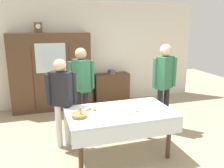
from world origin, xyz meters
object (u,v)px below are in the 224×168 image
(bread_basket, at_px, (79,115))
(person_behind_table_right, at_px, (61,95))
(spoon_mid_right, at_px, (106,118))
(person_beside_shelf, at_px, (164,78))
(tea_cup_front_edge, at_px, (136,110))
(dining_table, at_px, (120,118))
(tea_cup_near_left, at_px, (144,102))
(tea_cup_mid_left, at_px, (165,111))
(person_by_cabinet, at_px, (82,81))
(wall_cabinet, at_px, (51,72))
(tea_cup_far_right, at_px, (127,113))
(bookshelf_low, at_px, (112,88))
(tea_cup_back_edge, at_px, (107,110))
(mantel_clock, at_px, (38,27))
(tea_cup_mid_right, at_px, (111,105))
(spoon_mid_left, at_px, (136,102))
(pastry_plate, at_px, (91,110))
(book_stack, at_px, (112,72))
(spoon_near_right, at_px, (124,119))

(bread_basket, bearing_deg, person_behind_table_right, 107.22)
(spoon_mid_right, xyz_separation_m, person_beside_shelf, (1.48, 0.92, 0.30))
(tea_cup_front_edge, bearing_deg, dining_table, 161.57)
(tea_cup_near_left, bearing_deg, tea_cup_mid_left, -76.23)
(person_by_cabinet, height_order, person_beside_shelf, person_beside_shelf)
(wall_cabinet, relative_size, tea_cup_far_right, 14.86)
(tea_cup_front_edge, bearing_deg, bookshelf_low, 80.60)
(tea_cup_near_left, xyz_separation_m, tea_cup_back_edge, (-0.74, -0.16, 0.00))
(tea_cup_front_edge, xyz_separation_m, tea_cup_far_right, (-0.18, -0.08, 0.00))
(mantel_clock, relative_size, bookshelf_low, 0.25)
(dining_table, relative_size, bookshelf_low, 1.81)
(tea_cup_mid_right, relative_size, bread_basket, 0.54)
(spoon_mid_left, bearing_deg, person_behind_table_right, 170.45)
(dining_table, height_order, pastry_plate, pastry_plate)
(wall_cabinet, xyz_separation_m, book_stack, (1.59, 0.05, -0.10))
(tea_cup_far_right, distance_m, spoon_mid_left, 0.63)
(book_stack, relative_size, tea_cup_far_right, 1.69)
(dining_table, xyz_separation_m, spoon_mid_left, (0.42, 0.35, 0.11))
(wall_cabinet, distance_m, mantel_clock, 1.10)
(tea_cup_mid_left, xyz_separation_m, person_beside_shelf, (0.53, 0.97, 0.28))
(person_beside_shelf, bearing_deg, tea_cup_near_left, -143.44)
(person_by_cabinet, xyz_separation_m, person_beside_shelf, (1.58, -0.45, 0.05))
(spoon_mid_right, bearing_deg, spoon_mid_left, 37.67)
(tea_cup_front_edge, xyz_separation_m, bread_basket, (-0.90, 0.04, 0.01))
(wall_cabinet, relative_size, tea_cup_back_edge, 14.86)
(bread_basket, xyz_separation_m, spoon_mid_right, (0.37, -0.16, -0.03))
(tea_cup_mid_left, height_order, spoon_mid_left, tea_cup_mid_left)
(tea_cup_near_left, bearing_deg, pastry_plate, -175.77)
(bookshelf_low, distance_m, spoon_mid_left, 2.33)
(tea_cup_near_left, xyz_separation_m, bread_basket, (-1.20, -0.27, 0.01))
(dining_table, xyz_separation_m, person_behind_table_right, (-0.86, 0.57, 0.29))
(bookshelf_low, height_order, tea_cup_near_left, tea_cup_near_left)
(tea_cup_mid_left, bearing_deg, book_stack, 89.24)
(tea_cup_back_edge, height_order, person_behind_table_right, person_behind_table_right)
(spoon_near_right, bearing_deg, pastry_plate, 128.89)
(wall_cabinet, distance_m, person_beside_shelf, 2.80)
(book_stack, distance_m, pastry_plate, 2.73)
(tea_cup_near_left, bearing_deg, mantel_clock, 125.10)
(dining_table, relative_size, mantel_clock, 7.09)
(tea_cup_front_edge, bearing_deg, spoon_mid_left, 66.68)
(tea_cup_far_right, bearing_deg, tea_cup_mid_left, -9.15)
(tea_cup_back_edge, bearing_deg, person_by_cabinet, 99.91)
(bookshelf_low, height_order, pastry_plate, bookshelf_low)
(tea_cup_front_edge, bearing_deg, pastry_plate, 160.80)
(wall_cabinet, height_order, tea_cup_far_right, wall_cabinet)
(person_beside_shelf, bearing_deg, spoon_mid_right, -148.22)
(tea_cup_near_left, distance_m, tea_cup_mid_left, 0.50)
(tea_cup_mid_left, distance_m, spoon_near_right, 0.71)
(spoon_mid_left, bearing_deg, wall_cabinet, 120.62)
(person_by_cabinet, relative_size, person_beside_shelf, 0.96)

